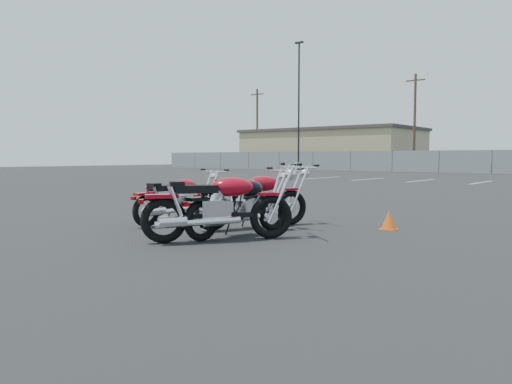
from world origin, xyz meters
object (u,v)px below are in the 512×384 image
Objects in this scene: motorcycle_front_red at (177,199)px; motorcycle_second_black at (239,205)px; motorcycle_rear_red at (218,206)px; motorcycle_third_red at (253,199)px.

motorcycle_second_black is at bearing -12.36° from motorcycle_front_red.
motorcycle_second_black reaches higher than motorcycle_front_red.
motorcycle_rear_red reaches higher than motorcycle_second_black.
motorcycle_front_red is at bearing -163.94° from motorcycle_third_red.
motorcycle_front_red is 1.92m from motorcycle_second_black.
motorcycle_front_red is at bearing 167.64° from motorcycle_second_black.
motorcycle_third_red is 1.04× the size of motorcycle_rear_red.
motorcycle_front_red is 0.93× the size of motorcycle_third_red.
motorcycle_front_red is 0.95× the size of motorcycle_second_black.
motorcycle_rear_red is (0.46, -1.41, 0.02)m from motorcycle_third_red.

